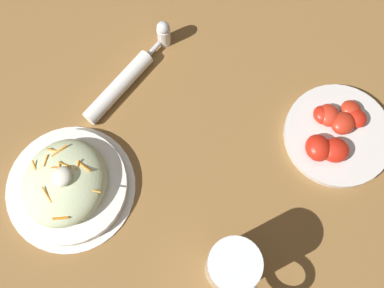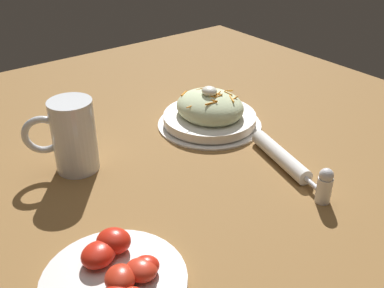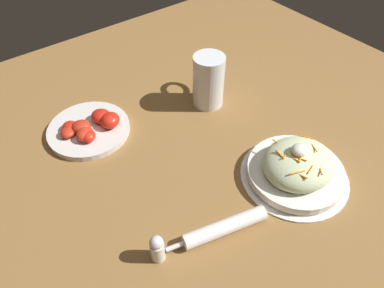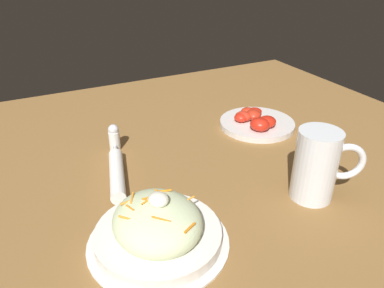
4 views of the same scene
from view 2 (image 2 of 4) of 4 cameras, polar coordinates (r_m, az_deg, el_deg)
ground_plane at (r=0.91m, az=-1.71°, el=-2.28°), size 1.43×1.43×0.00m
salad_plate at (r=1.03m, az=2.23°, el=3.95°), size 0.24×0.24×0.10m
beer_mug at (r=0.88m, az=-14.60°, el=0.57°), size 0.09×0.13×0.14m
napkin_roll at (r=0.91m, az=11.02°, el=-1.53°), size 0.21×0.07×0.03m
tomato_plate at (r=0.66m, az=-9.45°, el=-15.95°), size 0.20×0.20×0.05m
salt_shaker at (r=0.81m, az=16.22°, el=-4.96°), size 0.03×0.03×0.07m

